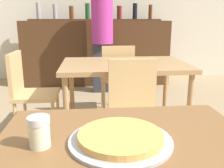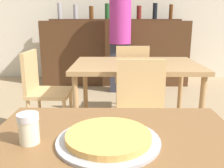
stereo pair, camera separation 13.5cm
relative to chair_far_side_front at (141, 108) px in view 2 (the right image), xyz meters
The scene contains 10 objects.
wall_back 3.44m from the chair_far_side_front, 93.51° to the left, with size 8.00×0.05×2.80m.
dining_table_far 0.61m from the chair_far_side_front, 90.00° to the left, with size 1.20×0.83×0.76m.
bar_counter 2.82m from the chair_far_side_front, 94.14° to the left, with size 2.60×0.56×1.14m.
bar_back_shelf 3.04m from the chair_far_side_front, 93.90° to the left, with size 2.39×0.24×0.31m.
chair_far_side_front is the anchor object (origin of this frame).
chair_far_side_back 1.18m from the chair_far_side_front, 90.00° to the left, with size 0.40×0.40×0.87m.
chair_far_side_left 1.10m from the chair_far_side_front, 147.56° to the left, with size 0.40×0.40×0.87m.
pizza_tray 1.00m from the chair_far_side_front, 103.50° to the right, with size 0.39×0.39×0.04m.
cheese_shaker 1.12m from the chair_far_side_front, 118.49° to the right, with size 0.08×0.08×0.11m.
person_standing 2.26m from the chair_far_side_front, 93.15° to the left, with size 0.34×0.34×1.65m.
Camera 2 is at (0.00, -0.76, 1.16)m, focal length 40.00 mm.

